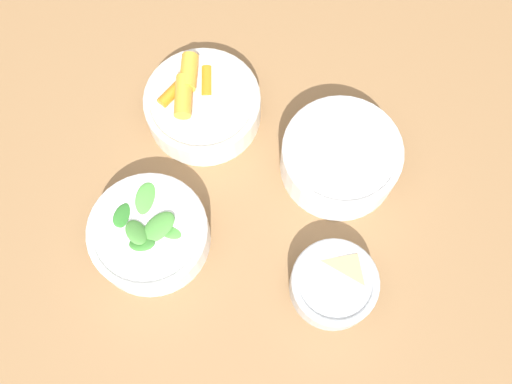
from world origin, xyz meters
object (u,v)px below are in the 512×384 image
at_px(bowl_carrots, 202,104).
at_px(bowl_cookies, 334,284).
at_px(bowl_greens, 150,233).
at_px(bowl_beans_hotdog, 340,158).

distance_m(bowl_carrots, bowl_cookies, 0.31).
height_order(bowl_greens, bowl_beans_hotdog, bowl_greens).
distance_m(bowl_greens, bowl_cookies, 0.25).
relative_size(bowl_carrots, bowl_beans_hotdog, 1.01).
bearing_deg(bowl_greens, bowl_cookies, -4.50).
relative_size(bowl_greens, bowl_beans_hotdog, 0.96).
bearing_deg(bowl_carrots, bowl_beans_hotdog, -12.52).
distance_m(bowl_carrots, bowl_beans_hotdog, 0.21).
bearing_deg(bowl_cookies, bowl_carrots, 135.39).
relative_size(bowl_beans_hotdog, bowl_cookies, 1.45).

